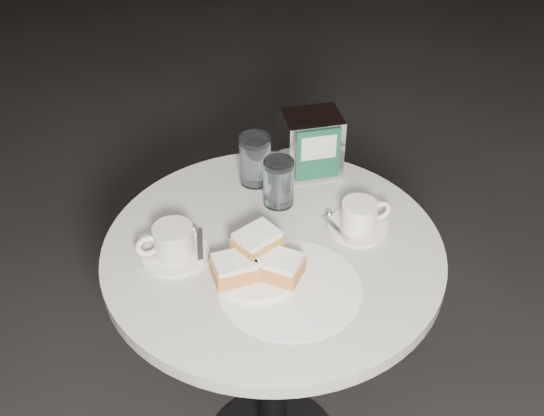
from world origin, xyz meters
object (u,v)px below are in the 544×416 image
at_px(coffee_cup_right, 359,218).
at_px(napkin_dispenser, 312,144).
at_px(cafe_table, 273,313).
at_px(beignet_plate, 257,263).
at_px(water_glass_left, 255,160).
at_px(coffee_cup_left, 173,244).
at_px(water_glass_right, 279,183).

bearing_deg(coffee_cup_right, napkin_dispenser, 98.42).
bearing_deg(cafe_table, beignet_plate, -118.34).
height_order(coffee_cup_right, water_glass_left, water_glass_left).
relative_size(coffee_cup_left, water_glass_left, 1.43).
distance_m(cafe_table, coffee_cup_left, 0.30).
bearing_deg(cafe_table, coffee_cup_left, -179.29).
bearing_deg(cafe_table, coffee_cup_right, 10.92).
distance_m(cafe_table, beignet_plate, 0.24).
distance_m(beignet_plate, coffee_cup_left, 0.18).
distance_m(coffee_cup_left, water_glass_right, 0.27).
relative_size(water_glass_left, napkin_dispenser, 0.79).
distance_m(water_glass_right, napkin_dispenser, 0.14).
distance_m(water_glass_left, water_glass_right, 0.10).
height_order(coffee_cup_left, napkin_dispenser, napkin_dispenser).
xyz_separation_m(beignet_plate, water_glass_right, (0.07, 0.22, 0.02)).
distance_m(cafe_table, water_glass_right, 0.29).
bearing_deg(water_glass_right, water_glass_left, 116.23).
relative_size(cafe_table, napkin_dispenser, 5.02).
height_order(beignet_plate, water_glass_right, water_glass_right).
xyz_separation_m(coffee_cup_right, napkin_dispenser, (-0.07, 0.22, 0.05)).
height_order(water_glass_right, napkin_dispenser, napkin_dispenser).
distance_m(cafe_table, water_glass_left, 0.34).
height_order(cafe_table, coffee_cup_right, coffee_cup_right).
bearing_deg(coffee_cup_left, beignet_plate, -38.47).
relative_size(water_glass_right, napkin_dispenser, 0.74).
distance_m(coffee_cup_left, coffee_cup_right, 0.39).
height_order(beignet_plate, napkin_dispenser, napkin_dispenser).
bearing_deg(water_glass_right, beignet_plate, -107.69).
distance_m(coffee_cup_right, water_glass_left, 0.28).
xyz_separation_m(beignet_plate, water_glass_left, (0.03, 0.31, 0.03)).
height_order(beignet_plate, coffee_cup_left, beignet_plate).
relative_size(coffee_cup_left, napkin_dispenser, 1.12).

